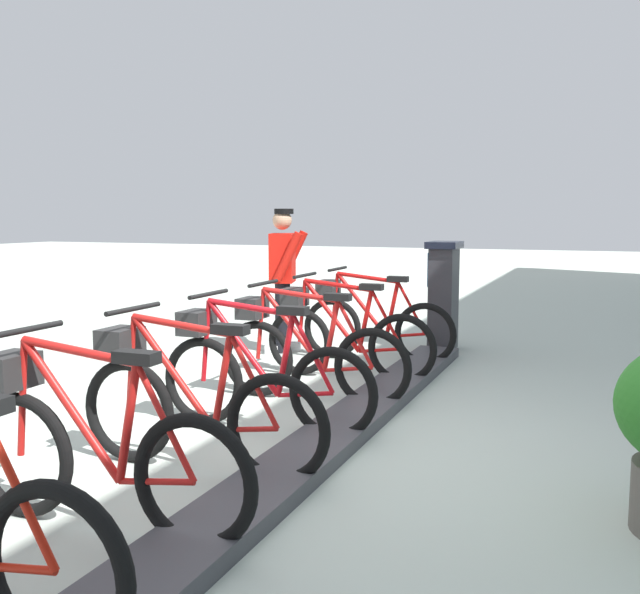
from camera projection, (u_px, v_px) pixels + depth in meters
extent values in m
plane|color=beige|center=(322.00, 451.00, 4.82)|extent=(60.00, 60.00, 0.00)
cube|color=#47474C|center=(322.00, 444.00, 4.81)|extent=(0.44, 7.17, 0.10)
cube|color=#38383D|center=(443.00, 299.00, 8.44)|extent=(0.28, 0.44, 1.20)
cube|color=#194C8C|center=(432.00, 269.00, 8.45)|extent=(0.03, 0.30, 0.40)
cube|color=black|center=(445.00, 245.00, 8.36)|extent=(0.36, 0.52, 0.08)
torus|color=black|center=(425.00, 334.00, 7.54)|extent=(0.67, 0.08, 0.67)
torus|color=black|center=(332.00, 328.00, 7.92)|extent=(0.67, 0.08, 0.67)
cylinder|color=red|center=(362.00, 305.00, 7.77)|extent=(0.60, 0.05, 0.70)
cylinder|color=red|center=(392.00, 309.00, 7.65)|extent=(0.16, 0.05, 0.61)
cylinder|color=red|center=(367.00, 278.00, 7.71)|extent=(0.69, 0.05, 0.11)
cylinder|color=red|center=(406.00, 335.00, 7.62)|extent=(0.43, 0.04, 0.09)
cylinder|color=red|center=(411.00, 308.00, 7.57)|extent=(0.33, 0.04, 0.56)
cylinder|color=red|center=(335.00, 301.00, 7.88)|extent=(0.10, 0.04, 0.62)
cube|color=black|center=(398.00, 279.00, 7.59)|extent=(0.22, 0.10, 0.06)
cylinder|color=black|center=(338.00, 269.00, 7.83)|extent=(0.04, 0.54, 0.03)
cube|color=#2D2D2D|center=(328.00, 288.00, 7.89)|extent=(0.20, 0.28, 0.18)
torus|color=black|center=(402.00, 349.00, 6.70)|extent=(0.67, 0.08, 0.67)
torus|color=black|center=(300.00, 342.00, 7.08)|extent=(0.67, 0.08, 0.67)
cylinder|color=red|center=(332.00, 316.00, 6.93)|extent=(0.60, 0.05, 0.70)
cylinder|color=red|center=(365.00, 321.00, 6.81)|extent=(0.16, 0.05, 0.61)
cylinder|color=red|center=(338.00, 285.00, 6.87)|extent=(0.69, 0.05, 0.11)
cylinder|color=red|center=(380.00, 350.00, 6.78)|extent=(0.43, 0.04, 0.09)
cylinder|color=red|center=(387.00, 319.00, 6.73)|extent=(0.33, 0.04, 0.56)
cylinder|color=red|center=(302.00, 311.00, 7.04)|extent=(0.10, 0.04, 0.62)
cube|color=black|center=(372.00, 287.00, 6.75)|extent=(0.22, 0.10, 0.06)
cylinder|color=black|center=(305.00, 275.00, 6.99)|extent=(0.04, 0.54, 0.03)
cube|color=#2D2D2D|center=(295.00, 297.00, 7.05)|extent=(0.20, 0.28, 0.18)
torus|color=black|center=(372.00, 368.00, 5.86)|extent=(0.67, 0.08, 0.67)
torus|color=black|center=(258.00, 359.00, 6.25)|extent=(0.67, 0.08, 0.67)
cylinder|color=red|center=(294.00, 329.00, 6.09)|extent=(0.60, 0.05, 0.70)
cylinder|color=red|center=(331.00, 336.00, 5.97)|extent=(0.16, 0.05, 0.61)
cylinder|color=red|center=(300.00, 295.00, 6.03)|extent=(0.69, 0.05, 0.11)
cylinder|color=red|center=(348.00, 369.00, 5.94)|extent=(0.43, 0.04, 0.09)
cylinder|color=red|center=(355.00, 334.00, 5.89)|extent=(0.33, 0.04, 0.56)
cylinder|color=red|center=(261.00, 324.00, 6.20)|extent=(0.10, 0.04, 0.62)
cube|color=black|center=(338.00, 297.00, 5.91)|extent=(0.22, 0.10, 0.06)
cylinder|color=black|center=(263.00, 283.00, 6.15)|extent=(0.04, 0.54, 0.03)
cube|color=#2D2D2D|center=(252.00, 308.00, 6.21)|extent=(0.20, 0.28, 0.18)
torus|color=black|center=(333.00, 393.00, 5.03)|extent=(0.67, 0.08, 0.67)
torus|color=black|center=(203.00, 381.00, 5.41)|extent=(0.67, 0.08, 0.67)
cylinder|color=red|center=(243.00, 347.00, 5.25)|extent=(0.60, 0.05, 0.70)
cylinder|color=red|center=(285.00, 355.00, 5.13)|extent=(0.16, 0.05, 0.61)
cylinder|color=red|center=(250.00, 307.00, 5.20)|extent=(0.69, 0.05, 0.11)
cylinder|color=red|center=(305.00, 394.00, 5.11)|extent=(0.43, 0.04, 0.09)
cylinder|color=red|center=(313.00, 354.00, 5.05)|extent=(0.33, 0.04, 0.56)
cylinder|color=red|center=(206.00, 341.00, 5.36)|extent=(0.10, 0.04, 0.62)
cube|color=black|center=(293.00, 310.00, 5.07)|extent=(0.22, 0.10, 0.06)
cylinder|color=black|center=(209.00, 294.00, 5.31)|extent=(0.04, 0.54, 0.03)
cube|color=#2D2D2D|center=(197.00, 322.00, 5.38)|extent=(0.20, 0.28, 0.18)
torus|color=black|center=(277.00, 429.00, 4.19)|extent=(0.67, 0.08, 0.67)
torus|color=black|center=(129.00, 411.00, 4.57)|extent=(0.67, 0.08, 0.67)
cylinder|color=red|center=(173.00, 372.00, 4.41)|extent=(0.60, 0.05, 0.70)
cylinder|color=red|center=(222.00, 383.00, 4.29)|extent=(0.16, 0.05, 0.61)
cylinder|color=red|center=(181.00, 325.00, 4.36)|extent=(0.69, 0.05, 0.11)
cylinder|color=red|center=(245.00, 429.00, 4.27)|extent=(0.43, 0.04, 0.09)
cylinder|color=red|center=(254.00, 381.00, 4.21)|extent=(0.33, 0.04, 0.56)
cylinder|color=red|center=(131.00, 364.00, 4.52)|extent=(0.10, 0.04, 0.62)
cube|color=black|center=(230.00, 329.00, 4.23)|extent=(0.22, 0.10, 0.06)
cylinder|color=black|center=(134.00, 309.00, 4.47)|extent=(0.04, 0.54, 0.03)
cube|color=#2D2D2D|center=(120.00, 342.00, 4.54)|extent=(0.20, 0.28, 0.18)
torus|color=black|center=(194.00, 482.00, 3.35)|extent=(0.67, 0.08, 0.67)
torus|color=black|center=(21.00, 455.00, 3.73)|extent=(0.67, 0.08, 0.67)
cylinder|color=red|center=(71.00, 409.00, 3.57)|extent=(0.60, 0.05, 0.70)
cylinder|color=red|center=(128.00, 423.00, 3.45)|extent=(0.16, 0.05, 0.61)
cylinder|color=red|center=(79.00, 351.00, 3.52)|extent=(0.69, 0.05, 0.11)
cylinder|color=red|center=(156.00, 482.00, 3.43)|extent=(0.43, 0.04, 0.09)
cylinder|color=red|center=(165.00, 422.00, 3.37)|extent=(0.33, 0.04, 0.56)
cylinder|color=red|center=(23.00, 398.00, 3.69)|extent=(0.10, 0.04, 0.62)
cube|color=black|center=(137.00, 357.00, 3.39)|extent=(0.22, 0.10, 0.06)
cylinder|color=black|center=(24.00, 330.00, 3.63)|extent=(0.04, 0.54, 0.03)
cube|color=#2D2D2D|center=(9.00, 371.00, 3.70)|extent=(0.20, 0.28, 0.18)
torus|color=black|center=(56.00, 571.00, 2.51)|extent=(0.67, 0.08, 0.67)
cylinder|color=red|center=(10.00, 568.00, 2.59)|extent=(0.43, 0.04, 0.09)
cylinder|color=red|center=(18.00, 491.00, 2.54)|extent=(0.33, 0.04, 0.56)
cube|color=white|center=(289.00, 346.00, 8.39)|extent=(0.28, 0.18, 0.10)
cube|color=white|center=(277.00, 350.00, 8.19)|extent=(0.28, 0.18, 0.10)
cylinder|color=black|center=(284.00, 314.00, 8.35)|extent=(0.15, 0.15, 0.82)
cylinder|color=black|center=(282.00, 317.00, 8.15)|extent=(0.15, 0.15, 0.82)
cube|color=red|center=(282.00, 258.00, 8.17)|extent=(0.37, 0.46, 0.56)
cylinder|color=red|center=(294.00, 254.00, 8.42)|extent=(0.35, 0.19, 0.57)
cylinder|color=red|center=(288.00, 257.00, 7.90)|extent=(0.35, 0.19, 0.57)
sphere|color=tan|center=(282.00, 220.00, 8.12)|extent=(0.22, 0.22, 0.22)
cylinder|color=black|center=(284.00, 211.00, 8.11)|extent=(0.22, 0.22, 0.06)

